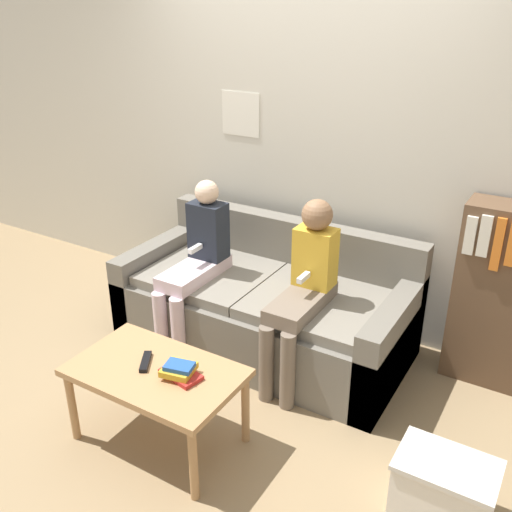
% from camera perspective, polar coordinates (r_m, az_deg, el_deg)
% --- Properties ---
extents(ground_plane, '(10.00, 10.00, 0.00)m').
position_cam_1_polar(ground_plane, '(3.61, -3.69, -12.86)').
color(ground_plane, '#937A56').
extents(wall_back, '(8.00, 0.06, 2.60)m').
position_cam_1_polar(wall_back, '(3.95, 5.27, 11.39)').
color(wall_back, beige).
rests_on(wall_back, ground_plane).
extents(couch, '(1.90, 0.92, 0.80)m').
position_cam_1_polar(couch, '(3.86, 1.03, -5.14)').
color(couch, '#6B665B').
rests_on(couch, ground_plane).
extents(coffee_table, '(0.88, 0.54, 0.45)m').
position_cam_1_polar(coffee_table, '(3.05, -9.97, -11.92)').
color(coffee_table, '#AD7F51').
rests_on(coffee_table, ground_plane).
extents(person_left, '(0.24, 0.61, 1.12)m').
position_cam_1_polar(person_left, '(3.75, -6.02, -0.34)').
color(person_left, silver).
rests_on(person_left, ground_plane).
extents(person_right, '(0.24, 0.61, 1.13)m').
position_cam_1_polar(person_right, '(3.38, 4.81, -2.92)').
color(person_right, '#756656').
rests_on(person_right, ground_plane).
extents(tv_remote, '(0.12, 0.17, 0.02)m').
position_cam_1_polar(tv_remote, '(3.06, -10.98, -10.33)').
color(tv_remote, black).
rests_on(tv_remote, coffee_table).
extents(book_stack, '(0.23, 0.17, 0.08)m').
position_cam_1_polar(book_stack, '(2.93, -7.65, -11.29)').
color(book_stack, red).
rests_on(book_stack, coffee_table).
extents(bookshelf, '(0.49, 0.27, 1.14)m').
position_cam_1_polar(bookshelf, '(3.68, 23.02, -3.69)').
color(bookshelf, brown).
rests_on(bookshelf, ground_plane).
extents(storage_box, '(0.45, 0.30, 0.30)m').
position_cam_1_polar(storage_box, '(2.94, 18.27, -21.13)').
color(storage_box, silver).
rests_on(storage_box, ground_plane).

